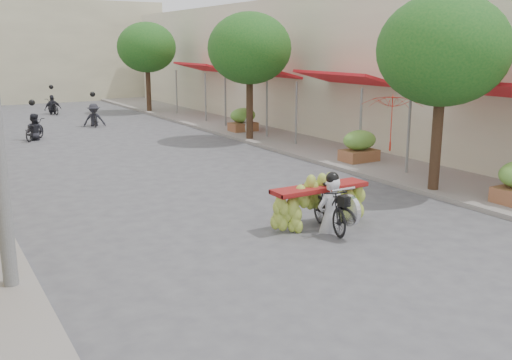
# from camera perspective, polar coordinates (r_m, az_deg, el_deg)

# --- Properties ---
(ground) EXTENTS (120.00, 120.00, 0.00)m
(ground) POSITION_cam_1_polar(r_m,az_deg,el_deg) (9.88, 12.98, -10.41)
(ground) COLOR #525156
(ground) RESTS_ON ground
(sidewalk_right) EXTENTS (4.00, 60.00, 0.12)m
(sidewalk_right) POSITION_cam_1_polar(r_m,az_deg,el_deg) (25.58, 1.36, 4.65)
(sidewalk_right) COLOR gray
(sidewalk_right) RESTS_ON ground
(shophouse_row_right) EXTENTS (9.77, 40.00, 6.00)m
(shophouse_row_right) POSITION_cam_1_polar(r_m,az_deg,el_deg) (27.50, 11.58, 11.15)
(shophouse_row_right) COLOR beige
(shophouse_row_right) RESTS_ON ground
(far_building) EXTENTS (20.00, 6.00, 7.00)m
(far_building) POSITION_cam_1_polar(r_m,az_deg,el_deg) (44.93, -22.87, 11.78)
(far_building) COLOR beige
(far_building) RESTS_ON ground
(street_tree_near) EXTENTS (3.40, 3.40, 5.25)m
(street_tree_near) POSITION_cam_1_polar(r_m,az_deg,el_deg) (15.74, 18.21, 12.18)
(street_tree_near) COLOR #3A2719
(street_tree_near) RESTS_ON ground
(street_tree_mid) EXTENTS (3.40, 3.40, 5.25)m
(street_tree_mid) POSITION_cam_1_polar(r_m,az_deg,el_deg) (23.61, -0.66, 13.00)
(street_tree_mid) COLOR #3A2719
(street_tree_mid) RESTS_ON ground
(street_tree_far) EXTENTS (3.40, 3.40, 5.25)m
(street_tree_far) POSITION_cam_1_polar(r_m,az_deg,el_deg) (34.54, -10.87, 12.87)
(street_tree_far) COLOR #3A2719
(street_tree_far) RESTS_ON ground
(produce_crate_mid) EXTENTS (1.20, 0.88, 1.16)m
(produce_crate_mid) POSITION_cam_1_polar(r_m,az_deg,el_deg) (19.43, 10.30, 3.61)
(produce_crate_mid) COLOR brown
(produce_crate_mid) RESTS_ON ground
(produce_crate_far) EXTENTS (1.20, 0.88, 1.16)m
(produce_crate_far) POSITION_cam_1_polar(r_m,az_deg,el_deg) (25.94, -1.31, 6.23)
(produce_crate_far) COLOR brown
(produce_crate_far) RESTS_ON ground
(banana_motorbike) EXTENTS (2.29, 1.87, 2.23)m
(banana_motorbike) POSITION_cam_1_polar(r_m,az_deg,el_deg) (12.41, 7.02, -1.65)
(banana_motorbike) COLOR black
(banana_motorbike) RESTS_ON ground
(market_umbrella) EXTENTS (2.32, 2.32, 1.78)m
(market_umbrella) POSITION_cam_1_polar(r_m,az_deg,el_deg) (17.97, 13.63, 8.40)
(market_umbrella) COLOR red
(market_umbrella) RESTS_ON ground
(pedestrian) EXTENTS (0.93, 0.66, 1.72)m
(pedestrian) POSITION_cam_1_polar(r_m,az_deg,el_deg) (25.71, -0.87, 6.76)
(pedestrian) COLOR silver
(pedestrian) RESTS_ON ground
(bg_motorbike_a) EXTENTS (1.35, 1.64, 1.95)m
(bg_motorbike_a) POSITION_cam_1_polar(r_m,az_deg,el_deg) (25.90, -21.35, 5.39)
(bg_motorbike_a) COLOR black
(bg_motorbike_a) RESTS_ON ground
(bg_motorbike_b) EXTENTS (1.13, 1.68, 1.95)m
(bg_motorbike_b) POSITION_cam_1_polar(r_m,az_deg,el_deg) (29.35, -15.94, 6.83)
(bg_motorbike_b) COLOR black
(bg_motorbike_b) RESTS_ON ground
(bg_motorbike_c) EXTENTS (1.03, 1.62, 1.95)m
(bg_motorbike_c) POSITION_cam_1_polar(r_m,az_deg,el_deg) (35.31, -19.71, 7.50)
(bg_motorbike_c) COLOR black
(bg_motorbike_c) RESTS_ON ground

